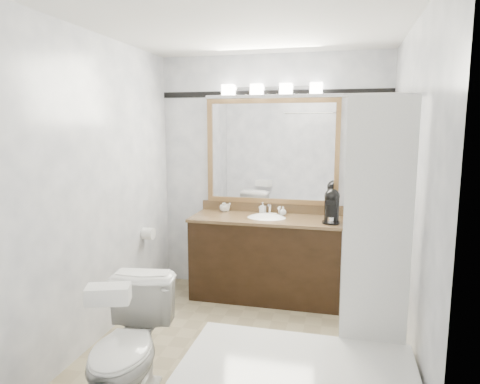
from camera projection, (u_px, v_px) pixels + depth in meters
The scene contains 14 objects.
room at pixel (244, 194), 3.30m from camera, with size 2.42×2.62×2.52m.
vanity at pixel (266, 256), 4.40m from camera, with size 1.53×0.58×0.97m.
mirror at pixel (272, 152), 4.49m from camera, with size 1.40×0.04×1.10m.
vanity_light_bar at pixel (271, 90), 4.34m from camera, with size 1.02×0.14×0.12m.
accent_stripe at pixel (272, 93), 4.41m from camera, with size 2.40×0.01×0.06m, color black.
tp_roll at pixel (148, 234), 4.29m from camera, with size 0.12×0.12×0.11m, color white.
toilet at pixel (129, 349), 2.67m from camera, with size 0.44×0.77×0.79m, color white.
tissue_box at pixel (108, 294), 2.41m from camera, with size 0.24×0.13×0.10m, color white.
coffee_maker at pixel (332, 205), 4.09m from camera, with size 0.17×0.21×0.33m.
cup_left at pixel (224, 208), 4.62m from camera, with size 0.09×0.09×0.07m, color white.
cup_right at pixel (226, 207), 4.65m from camera, with size 0.09×0.09×0.09m, color white.
soap_bottle_a at pixel (263, 208), 4.51m from camera, with size 0.05×0.06×0.12m, color white.
soap_bottle_b at pixel (283, 211), 4.43m from camera, with size 0.07×0.07×0.09m, color white.
soap_bar at pixel (273, 214), 4.44m from camera, with size 0.07×0.04×0.02m, color beige.
Camera 1 is at (0.74, -3.17, 1.78)m, focal length 32.00 mm.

